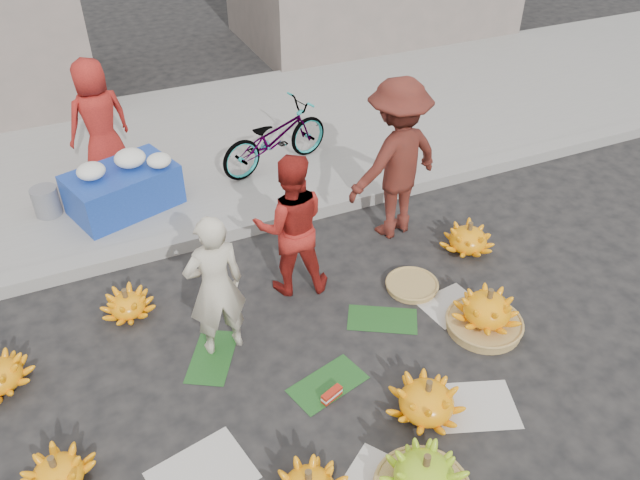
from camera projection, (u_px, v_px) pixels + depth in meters
name	position (u px, v px, depth m)	size (l,w,h in m)	color
ground	(329.00, 364.00, 5.43)	(80.00, 80.00, 0.00)	black
curb	(246.00, 225.00, 7.00)	(40.00, 0.25, 0.15)	gray
sidewalk	(197.00, 146.00, 8.55)	(40.00, 4.00, 0.12)	gray
newspaper_scatter	(372.00, 435.00, 4.84)	(3.20, 1.80, 0.00)	beige
banana_leaves	(309.00, 352.00, 5.54)	(2.00, 1.00, 0.00)	#174619
banana_bunch_0	(57.00, 474.00, 4.42)	(0.67, 0.67, 0.32)	#FFA10C
banana_bunch_2	(424.00, 479.00, 4.32)	(0.77, 0.77, 0.46)	olive
banana_bunch_3	(427.00, 400.00, 4.91)	(0.61, 0.61, 0.38)	#FFA10C
banana_bunch_4	(487.00, 312.00, 5.67)	(0.69, 0.69, 0.47)	olive
banana_bunch_5	(468.00, 238.00, 6.67)	(0.61, 0.61, 0.35)	#FFA10C
banana_bunch_7	(127.00, 304.00, 5.87)	(0.48, 0.48, 0.30)	#FFA10C
basket_spare	(412.00, 286.00, 6.23)	(0.50, 0.50, 0.06)	olive
incense_stack	(332.00, 395.00, 5.10)	(0.19, 0.06, 0.08)	#B12412
vendor_cream	(215.00, 287.00, 5.20)	(0.51, 0.34, 1.40)	beige
vendor_red	(291.00, 226.00, 5.85)	(0.72, 0.56, 1.47)	#AE241A
man_striped	(396.00, 160.00, 6.54)	(1.16, 0.67, 1.79)	maroon
flower_table	(123.00, 187.00, 7.05)	(1.33, 1.05, 0.68)	navy
grey_bucket	(46.00, 201.00, 7.01)	(0.29, 0.29, 0.33)	slate
flower_vendor	(99.00, 121.00, 7.35)	(0.73, 0.48, 1.50)	#AE241A
bicycle	(275.00, 137.00, 7.76)	(1.55, 0.54, 0.81)	gray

